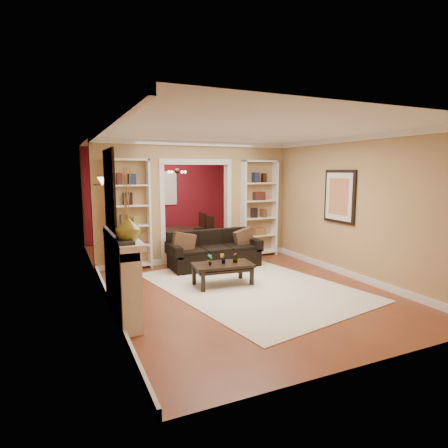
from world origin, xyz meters
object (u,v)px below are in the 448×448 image
coffee_table (223,274)px  bookshelf_right (259,209)px  dining_table (178,239)px  bookshelf_left (128,215)px  sofa (214,249)px  fireplace (123,276)px

coffee_table → bookshelf_right: 2.73m
coffee_table → bookshelf_right: bookshelf_right is taller
bookshelf_right → dining_table: (-1.56, 1.53, -0.89)m
bookshelf_left → dining_table: size_ratio=1.55×
bookshelf_left → coffee_table: bearing=-54.4°
sofa → fireplace: bearing=-138.8°
fireplace → sofa: bearing=41.2°
bookshelf_right → fireplace: bookshelf_right is taller
sofa → bookshelf_right: size_ratio=0.86×
bookshelf_left → dining_table: bearing=44.8°
sofa → bookshelf_left: bookshelf_left is taller
bookshelf_left → bookshelf_right: (3.10, 0.00, 0.00)m
fireplace → dining_table: bearing=62.9°
coffee_table → dining_table: dining_table is taller
fireplace → bookshelf_right: bearing=34.8°
sofa → coffee_table: 1.33m
sofa → fireplace: size_ratio=1.16×
coffee_table → bookshelf_right: size_ratio=0.46×
fireplace → dining_table: (2.08, 4.06, -0.32)m
bookshelf_right → fireplace: 4.47m
coffee_table → bookshelf_left: size_ratio=0.46×
dining_table → fireplace: bearing=152.9°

